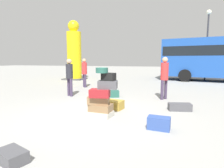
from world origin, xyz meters
name	(u,v)px	position (x,y,z in m)	size (l,w,h in m)	color
ground_plane	(92,114)	(0.00, 0.00, 0.00)	(80.00, 80.00, 0.00)	#9E9E99
suitcase_tower	(102,97)	(0.34, -0.12, 0.56)	(0.88, 0.61, 1.38)	beige
suitcase_tan_upright_blue	(113,105)	(0.43, 0.75, 0.14)	(0.64, 0.43, 0.29)	#B28C33
suitcase_navy_foreground_far	(159,123)	(1.91, -0.70, 0.15)	(0.50, 0.28, 0.29)	#334F99
suitcase_teal_left_side	(110,94)	(-0.18, 2.57, 0.14)	(0.75, 0.32, 0.29)	#26594C
suitcase_charcoal_right_side	(180,107)	(2.52, 1.11, 0.12)	(0.69, 0.30, 0.23)	#4C4C51
suitcase_charcoal_behind_tower	(12,156)	(-0.28, -2.73, 0.10)	(0.50, 0.32, 0.20)	#4C4C51
person_bearded_onlooker	(84,70)	(-2.42, 4.99, 0.99)	(0.30, 0.30, 1.67)	#3F334C
person_tourist_with_camera	(69,74)	(-1.96, 2.34, 0.97)	(0.31, 0.30, 1.64)	#3F334C
person_passerby_in_red	(164,74)	(2.04, 2.73, 1.01)	(0.30, 0.30, 1.71)	#3F334C
yellow_dummy_statue	(74,54)	(-4.96, 8.81, 2.10)	(1.60, 1.60, 4.69)	yellow
lamp_post	(208,34)	(5.17, 10.87, 3.54)	(0.36, 0.36, 5.31)	#333338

